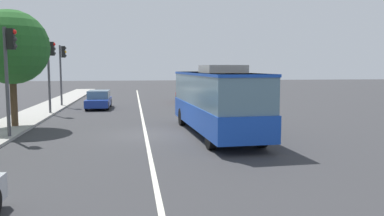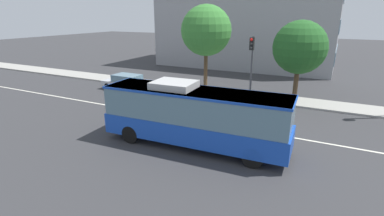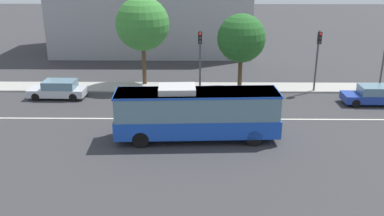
{
  "view_description": "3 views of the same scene",
  "coord_description": "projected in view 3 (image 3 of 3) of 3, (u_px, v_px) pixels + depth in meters",
  "views": [
    {
      "loc": [
        -19.36,
        0.61,
        3.37
      ],
      "look_at": [
        0.1,
        -2.37,
        1.29
      ],
      "focal_mm": 36.38,
      "sensor_mm": 36.0,
      "label": 1
    },
    {
      "loc": [
        5.82,
        -16.45,
        6.84
      ],
      "look_at": [
        -1.17,
        -2.49,
        1.77
      ],
      "focal_mm": 27.12,
      "sensor_mm": 36.0,
      "label": 2
    },
    {
      "loc": [
        -0.54,
        -27.42,
        10.62
      ],
      "look_at": [
        -0.83,
        -1.78,
        1.45
      ],
      "focal_mm": 39.07,
      "sensor_mm": 36.0,
      "label": 3
    }
  ],
  "objects": [
    {
      "name": "sedan_silver",
      "position": [
        58.0,
        89.0,
        33.61
      ],
      "size": [
        4.54,
        1.89,
        1.46
      ],
      "rotation": [
        0.0,
        0.0,
        3.12
      ],
      "color": "#B7BABF",
      "rests_on": "ground_plane"
    },
    {
      "name": "sidewalk_kerb",
      "position": [
        203.0,
        87.0,
        36.4
      ],
      "size": [
        80.0,
        2.71,
        0.14
      ],
      "primitive_type": "cube",
      "color": "#9E9B93",
      "rests_on": "ground_plane"
    },
    {
      "name": "ground_plane",
      "position": [
        204.0,
        119.0,
        29.39
      ],
      "size": [
        160.0,
        160.0,
        0.0
      ],
      "primitive_type": "plane",
      "color": "#333335"
    },
    {
      "name": "lane_centre_line",
      "position": [
        204.0,
        119.0,
        29.39
      ],
      "size": [
        76.0,
        0.16,
        0.01
      ],
      "primitive_type": "cube",
      "color": "silver",
      "rests_on": "ground_plane"
    },
    {
      "name": "traffic_light_near_corner",
      "position": [
        318.0,
        51.0,
        34.02
      ],
      "size": [
        0.35,
        0.62,
        5.2
      ],
      "rotation": [
        0.0,
        0.0,
        -1.67
      ],
      "color": "#47474C",
      "rests_on": "ground_plane"
    },
    {
      "name": "sedan_blue",
      "position": [
        374.0,
        95.0,
        32.17
      ],
      "size": [
        4.52,
        1.87,
        1.46
      ],
      "rotation": [
        0.0,
        0.0,
        3.13
      ],
      "color": "#1E3899",
      "rests_on": "ground_plane"
    },
    {
      "name": "transit_bus",
      "position": [
        197.0,
        112.0,
        25.52
      ],
      "size": [
        10.11,
        2.98,
        3.46
      ],
      "rotation": [
        0.0,
        0.0,
        0.05
      ],
      "color": "#1947B7",
      "rests_on": "ground_plane"
    },
    {
      "name": "traffic_light_far_corner",
      "position": [
        200.0,
        51.0,
        34.05
      ],
      "size": [
        0.34,
        0.62,
        5.2
      ],
      "rotation": [
        0.0,
        0.0,
        -1.63
      ],
      "color": "#47474C",
      "rests_on": "ground_plane"
    },
    {
      "name": "street_tree_kerbside_left",
      "position": [
        241.0,
        38.0,
        34.53
      ],
      "size": [
        4.03,
        4.03,
        6.47
      ],
      "color": "#4C3823",
      "rests_on": "ground_plane"
    },
    {
      "name": "street_tree_kerbside_centre",
      "position": [
        143.0,
        24.0,
        35.48
      ],
      "size": [
        4.58,
        4.58,
        7.72
      ],
      "color": "#4C3823",
      "rests_on": "ground_plane"
    }
  ]
}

